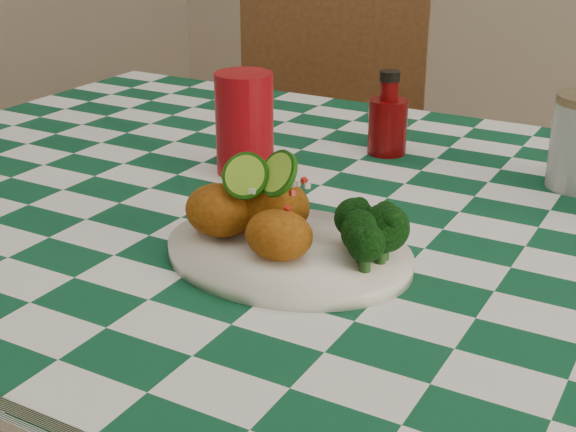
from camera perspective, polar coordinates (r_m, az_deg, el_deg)
The scene contains 6 objects.
plate at distance 0.91m, azimuth 0.00°, elevation -2.66°, with size 0.29×0.23×0.02m, color white, non-canonical shape.
fried_chicken_pile at distance 0.90m, azimuth -1.40°, elevation 1.14°, with size 0.16×0.12×0.10m, color #97540E, non-canonical shape.
broccoli_side at distance 0.87m, azimuth 5.42°, elevation -1.23°, with size 0.08×0.08×0.06m, color black, non-canonical shape.
red_tumbler at distance 1.18m, azimuth -3.11°, elevation 6.60°, with size 0.09×0.09×0.15m, color maroon.
ketchup_bottle at distance 1.27m, azimuth 7.14°, elevation 7.29°, with size 0.06×0.06×0.13m, color #610406, non-canonical shape.
wooden_chair_left at distance 1.94m, azimuth 1.99°, elevation 2.36°, with size 0.47×0.49×1.03m, color #472814, non-canonical shape.
Camera 1 is at (0.38, -0.89, 1.19)m, focal length 50.00 mm.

